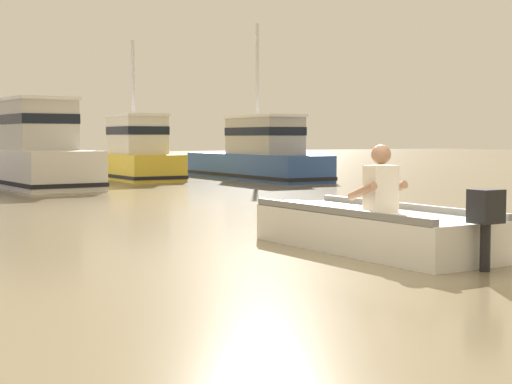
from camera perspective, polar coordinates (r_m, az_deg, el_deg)
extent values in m
plane|color=#7A6B4C|center=(8.22, 7.47, -4.95)|extent=(120.00, 120.00, 0.00)
cube|color=white|center=(8.97, 8.32, -2.79)|extent=(1.13, 3.11, 0.44)
cube|color=white|center=(10.35, 2.12, -1.85)|extent=(0.61, 0.41, 0.42)
cube|color=gray|center=(8.63, 5.74, -1.36)|extent=(0.11, 3.04, 0.08)
cube|color=gray|center=(9.29, 10.74, -1.04)|extent=(0.11, 3.04, 0.08)
cube|color=white|center=(8.88, 8.74, -1.69)|extent=(1.01, 0.29, 0.06)
cylinder|color=black|center=(7.79, 16.19, -3.55)|extent=(0.10, 0.10, 0.54)
cube|color=black|center=(7.75, 16.24, -0.99)|extent=(0.28, 0.24, 0.32)
cube|color=beige|center=(8.82, 8.98, 0.22)|extent=(0.34, 0.22, 0.52)
sphere|color=#9E7051|center=(8.80, 9.00, 2.69)|extent=(0.22, 0.22, 0.22)
cylinder|color=#9E7051|center=(8.72, 7.66, 0.06)|extent=(0.09, 0.43, 0.23)
cylinder|color=#9E7051|center=(9.00, 9.83, 0.16)|extent=(0.09, 0.43, 0.23)
cube|color=white|center=(21.43, -16.08, 1.68)|extent=(2.00, 6.35, 0.95)
cube|color=black|center=(21.44, -16.06, 0.86)|extent=(2.04, 6.39, 0.10)
cube|color=beige|center=(20.88, -15.68, 4.62)|extent=(1.49, 2.69, 1.23)
cube|color=black|center=(20.88, -15.69, 5.04)|extent=(1.52, 2.72, 0.24)
cube|color=white|center=(20.90, -15.71, 6.42)|extent=(1.56, 2.82, 0.08)
cube|color=gold|center=(24.27, -8.88, 1.83)|extent=(1.72, 4.50, 0.77)
cube|color=black|center=(24.28, -8.88, 1.24)|extent=(1.76, 4.54, 0.10)
cube|color=silver|center=(23.88, -8.56, 4.06)|extent=(1.30, 1.91, 1.11)
cube|color=black|center=(23.88, -8.56, 4.39)|extent=(1.33, 1.94, 0.24)
cube|color=white|center=(23.88, -8.58, 5.49)|extent=(1.36, 2.00, 0.08)
cylinder|color=silver|center=(24.18, -8.84, 6.75)|extent=(0.10, 0.10, 3.39)
cube|color=#2D519E|center=(24.05, -0.09, 1.85)|extent=(1.80, 6.42, 0.76)
cube|color=black|center=(24.07, -0.09, 1.26)|extent=(1.84, 6.46, 0.10)
cube|color=#B2ADA3|center=(23.54, 0.59, 4.05)|extent=(1.32, 2.71, 1.08)
cube|color=black|center=(23.54, 0.59, 4.38)|extent=(1.35, 2.75, 0.24)
cube|color=white|center=(23.55, 0.59, 5.47)|extent=(1.39, 2.85, 0.08)
cylinder|color=silver|center=(23.94, 0.10, 7.42)|extent=(0.10, 0.10, 3.90)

